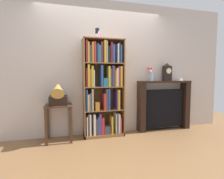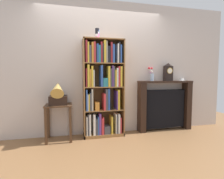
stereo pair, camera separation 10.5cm
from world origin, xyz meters
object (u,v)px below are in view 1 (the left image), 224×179
(side_table_left, at_px, (59,115))
(flower_vase, at_px, (151,75))
(teacup_with_saucer, at_px, (180,80))
(fireplace_mantel, at_px, (163,106))
(mantel_clock, at_px, (167,72))
(cup_stack, at_px, (97,33))
(gramophone, at_px, (58,94))
(bookshelf, at_px, (103,89))

(side_table_left, xyz_separation_m, flower_vase, (1.88, 0.10, 0.73))
(teacup_with_saucer, bearing_deg, fireplace_mantel, 177.01)
(flower_vase, bearing_deg, side_table_left, -176.83)
(mantel_clock, bearing_deg, cup_stack, -176.86)
(fireplace_mantel, relative_size, teacup_with_saucer, 7.63)
(fireplace_mantel, distance_m, flower_vase, 0.75)
(gramophone, xyz_separation_m, mantel_clock, (2.26, 0.16, 0.41))
(fireplace_mantel, distance_m, mantel_clock, 0.74)
(gramophone, height_order, mantel_clock, mantel_clock)
(cup_stack, relative_size, fireplace_mantel, 0.15)
(bookshelf, distance_m, flower_vase, 1.09)
(mantel_clock, bearing_deg, fireplace_mantel, 158.10)
(mantel_clock, relative_size, flower_vase, 1.28)
(gramophone, distance_m, flower_vase, 1.92)
(bookshelf, distance_m, teacup_with_saucer, 1.77)
(cup_stack, relative_size, gramophone, 0.37)
(cup_stack, xyz_separation_m, mantel_clock, (1.54, 0.08, -0.71))
(side_table_left, bearing_deg, teacup_with_saucer, 2.17)
(mantel_clock, relative_size, teacup_with_saucer, 2.44)
(cup_stack, xyz_separation_m, fireplace_mantel, (1.48, 0.11, -1.44))
(bookshelf, distance_m, cup_stack, 1.05)
(flower_vase, height_order, teacup_with_saucer, flower_vase)
(flower_vase, bearing_deg, cup_stack, -175.43)
(fireplace_mantel, height_order, teacup_with_saucer, teacup_with_saucer)
(gramophone, xyz_separation_m, fireplace_mantel, (2.21, 0.18, -0.33))
(side_table_left, relative_size, teacup_with_saucer, 4.23)
(bookshelf, height_order, mantel_clock, bookshelf)
(cup_stack, relative_size, flower_vase, 0.62)
(cup_stack, distance_m, teacup_with_saucer, 2.07)
(fireplace_mantel, bearing_deg, flower_vase, -177.43)
(fireplace_mantel, bearing_deg, teacup_with_saucer, -2.99)
(side_table_left, xyz_separation_m, gramophone, (-0.00, -0.06, 0.38))
(fireplace_mantel, height_order, flower_vase, flower_vase)
(cup_stack, xyz_separation_m, gramophone, (-0.72, -0.07, -1.11))
(side_table_left, bearing_deg, bookshelf, 3.08)
(teacup_with_saucer, bearing_deg, bookshelf, -178.26)
(cup_stack, relative_size, teacup_with_saucer, 1.17)
(side_table_left, distance_m, teacup_with_saucer, 2.67)
(cup_stack, relative_size, side_table_left, 0.28)
(cup_stack, distance_m, side_table_left, 1.66)
(gramophone, relative_size, fireplace_mantel, 0.41)
(teacup_with_saucer, bearing_deg, cup_stack, -177.35)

